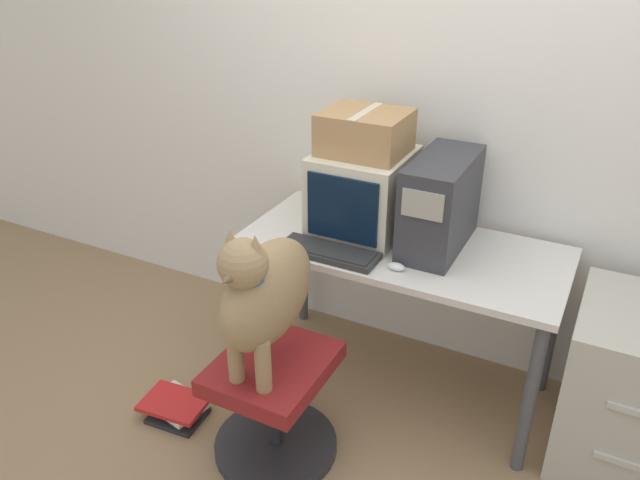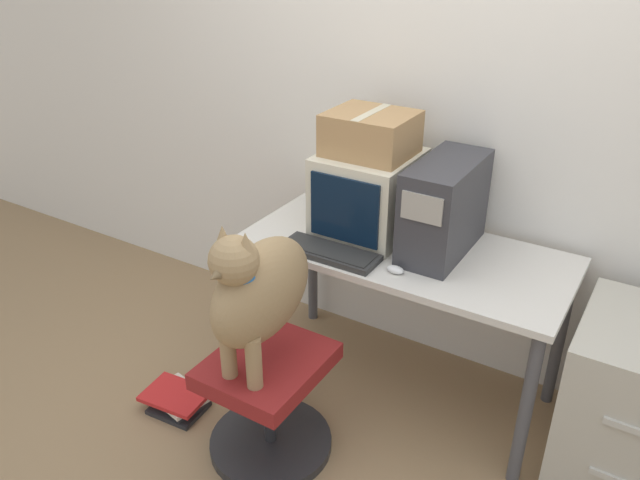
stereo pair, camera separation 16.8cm
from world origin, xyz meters
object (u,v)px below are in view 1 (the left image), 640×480
at_px(office_chair, 274,402).
at_px(dog, 264,292).
at_px(pc_tower, 440,203).
at_px(keyboard, 328,252).
at_px(cardboard_box, 365,132).
at_px(book_stack_floor, 177,407).
at_px(crt_monitor, 363,192).
at_px(filing_cabinet, 630,388).

xyz_separation_m(office_chair, dog, (0.00, -0.03, 0.53)).
bearing_deg(pc_tower, dog, -119.32).
relative_size(keyboard, cardboard_box, 1.22).
relative_size(dog, book_stack_floor, 2.07).
distance_m(crt_monitor, filing_cabinet, 1.31).
distance_m(keyboard, book_stack_floor, 0.97).
bearing_deg(office_chair, crt_monitor, 85.12).
relative_size(crt_monitor, office_chair, 0.83).
relative_size(cardboard_box, book_stack_floor, 1.16).
distance_m(crt_monitor, cardboard_box, 0.26).
bearing_deg(book_stack_floor, cardboard_box, 52.88).
xyz_separation_m(pc_tower, book_stack_floor, (-0.89, -0.72, -0.88)).
distance_m(crt_monitor, office_chair, 0.95).
relative_size(dog, cardboard_box, 1.79).
bearing_deg(crt_monitor, keyboard, -94.37).
bearing_deg(keyboard, pc_tower, 37.97).
bearing_deg(dog, office_chair, 90.00).
relative_size(pc_tower, cardboard_box, 1.42).
height_order(crt_monitor, office_chair, crt_monitor).
distance_m(keyboard, dog, 0.43).
height_order(crt_monitor, keyboard, crt_monitor).
height_order(pc_tower, book_stack_floor, pc_tower).
distance_m(office_chair, dog, 0.53).
bearing_deg(crt_monitor, filing_cabinet, -3.23).
xyz_separation_m(keyboard, dog, (-0.04, -0.43, 0.04)).
height_order(keyboard, filing_cabinet, keyboard).
xyz_separation_m(pc_tower, dog, (-0.40, -0.72, -0.14)).
bearing_deg(book_stack_floor, keyboard, 39.53).
relative_size(office_chair, cardboard_box, 1.47).
bearing_deg(filing_cabinet, cardboard_box, 176.58).
xyz_separation_m(pc_tower, office_chair, (-0.40, -0.69, -0.67)).
bearing_deg(dog, keyboard, 85.14).
xyz_separation_m(keyboard, office_chair, (-0.04, -0.40, -0.49)).
bearing_deg(book_stack_floor, filing_cabinet, 20.64).
xyz_separation_m(office_chair, filing_cabinet, (1.24, 0.62, 0.09)).
relative_size(dog, filing_cabinet, 0.91).
bearing_deg(filing_cabinet, book_stack_floor, -159.36).
bearing_deg(pc_tower, filing_cabinet, -4.63).
xyz_separation_m(dog, cardboard_box, (0.06, 0.72, 0.39)).
xyz_separation_m(crt_monitor, pc_tower, (0.34, 0.00, 0.02)).
relative_size(crt_monitor, keyboard, 1.01).
height_order(keyboard, cardboard_box, cardboard_box).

